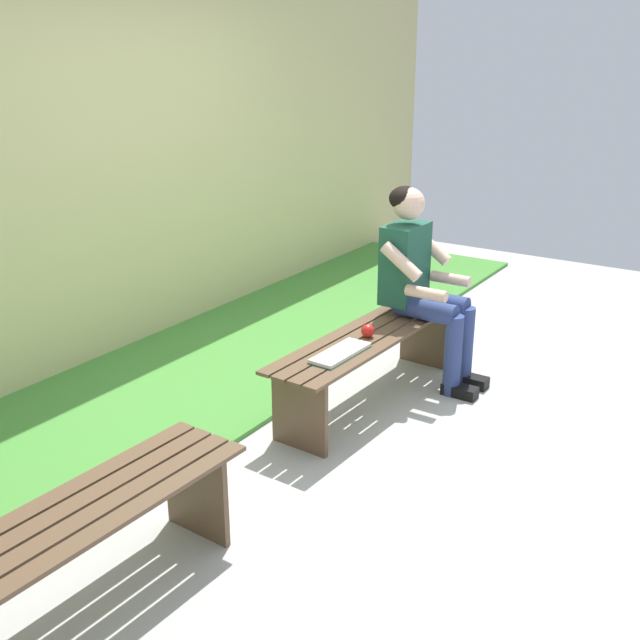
{
  "coord_description": "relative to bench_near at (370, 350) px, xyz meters",
  "views": [
    {
      "loc": [
        3.68,
        2.05,
        2.07
      ],
      "look_at": [
        0.78,
        0.15,
        0.8
      ],
      "focal_mm": 42.38,
      "sensor_mm": 36.0,
      "label": 1
    }
  ],
  "objects": [
    {
      "name": "bench_near",
      "position": [
        0.0,
        0.0,
        0.0
      ],
      "size": [
        1.67,
        0.45,
        0.45
      ],
      "rotation": [
        0.0,
        0.0,
        -0.04
      ],
      "color": "brown",
      "rests_on": "ground"
    },
    {
      "name": "ground_plane",
      "position": [
        1.11,
        1.0,
        -0.36
      ],
      "size": [
        10.0,
        7.0,
        0.04
      ],
      "primitive_type": "cube",
      "color": "#B2B2AD"
    },
    {
      "name": "bench_far",
      "position": [
        2.22,
        -0.0,
        -0.0
      ],
      "size": [
        1.53,
        0.45,
        0.45
      ],
      "rotation": [
        0.0,
        0.0,
        -0.04
      ],
      "color": "brown",
      "rests_on": "ground"
    },
    {
      "name": "person_seated",
      "position": [
        -0.46,
        0.1,
        0.35
      ],
      "size": [
        0.5,
        0.69,
        1.26
      ],
      "color": "#1E513D",
      "rests_on": "ground"
    },
    {
      "name": "grass_strip",
      "position": [
        1.11,
        -1.19,
        -0.33
      ],
      "size": [
        9.0,
        1.69,
        0.03
      ],
      "primitive_type": "cube",
      "color": "#478C38",
      "rests_on": "ground"
    },
    {
      "name": "apple",
      "position": [
        0.07,
        0.02,
        0.15
      ],
      "size": [
        0.08,
        0.08,
        0.08
      ],
      "primitive_type": "sphere",
      "color": "red",
      "rests_on": "bench_near"
    },
    {
      "name": "brick_wall",
      "position": [
        0.5,
        -2.0,
        1.23
      ],
      "size": [
        9.5,
        0.24,
        3.14
      ],
      "primitive_type": "cube",
      "color": "#D1C684",
      "rests_on": "ground"
    },
    {
      "name": "book_open",
      "position": [
        0.39,
        0.03,
        0.12
      ],
      "size": [
        0.42,
        0.17,
        0.02
      ],
      "rotation": [
        0.0,
        0.0,
        -0.04
      ],
      "color": "white",
      "rests_on": "bench_near"
    }
  ]
}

